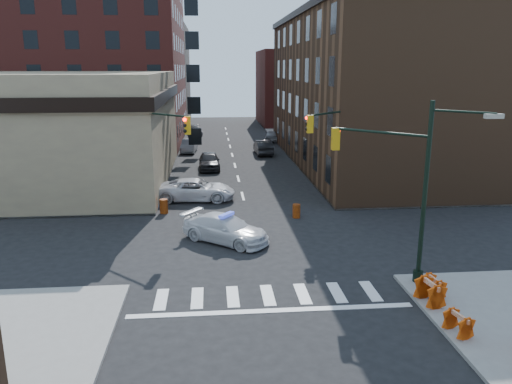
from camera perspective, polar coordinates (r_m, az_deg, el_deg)
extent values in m
plane|color=black|center=(27.98, -0.21, -5.65)|extent=(140.00, 140.00, 0.00)
cube|color=gray|center=(63.22, -24.31, 4.37)|extent=(34.00, 54.50, 0.15)
cube|color=gray|center=(64.84, 17.91, 5.16)|extent=(34.00, 54.50, 0.15)
cube|color=#938460|center=(45.47, -24.21, 6.65)|extent=(22.00, 22.00, 9.00)
cube|color=maroon|center=(68.23, -19.66, 15.51)|extent=(25.00, 25.00, 24.00)
cube|color=#4F331F|center=(51.12, 12.46, 11.07)|extent=(14.00, 34.00, 14.00)
cube|color=brown|center=(89.30, -14.37, 12.81)|extent=(20.00, 18.00, 16.00)
cube|color=maroon|center=(85.85, 5.89, 11.79)|extent=(16.00, 16.00, 12.00)
cylinder|color=black|center=(22.53, 18.73, -0.31)|extent=(0.20, 0.20, 8.00)
cylinder|color=black|center=(23.70, 18.00, -9.12)|extent=(0.44, 0.44, 0.50)
cylinder|color=black|center=(22.95, 13.98, 6.64)|extent=(3.27, 3.27, 0.12)
cube|color=#BF8C0C|center=(24.08, 9.08, 6.02)|extent=(0.35, 0.35, 1.05)
sphere|color=#FF0C05|center=(24.22, 9.38, 6.89)|extent=(0.22, 0.22, 0.22)
sphere|color=black|center=(24.26, 9.35, 6.12)|extent=(0.22, 0.22, 0.22)
sphere|color=black|center=(24.31, 9.32, 5.35)|extent=(0.22, 0.22, 0.22)
cylinder|color=black|center=(21.57, 22.48, 8.48)|extent=(1.91, 1.91, 0.10)
cube|color=#99998C|center=(21.25, 25.55, 7.83)|extent=(0.70, 0.25, 0.18)
cylinder|color=black|center=(33.27, -12.97, 4.58)|extent=(0.20, 0.20, 8.00)
cylinder|color=black|center=(34.08, -12.62, -1.65)|extent=(0.44, 0.44, 0.50)
cylinder|color=black|center=(31.20, -10.68, 8.71)|extent=(3.27, 3.27, 0.12)
cube|color=#BF8C0C|center=(29.56, -7.82, 7.56)|extent=(0.35, 0.35, 1.05)
sphere|color=#FF0C05|center=(29.38, -8.16, 8.19)|extent=(0.22, 0.22, 0.22)
sphere|color=black|center=(29.41, -8.14, 7.55)|extent=(0.22, 0.22, 0.22)
sphere|color=black|center=(29.45, -8.12, 6.92)|extent=(0.22, 0.22, 0.22)
cylinder|color=black|center=(34.18, 10.32, 4.96)|extent=(0.20, 0.20, 8.00)
cylinder|color=black|center=(34.97, 10.05, -1.11)|extent=(0.44, 0.44, 0.50)
cylinder|color=black|center=(31.95, 8.49, 8.93)|extent=(3.27, 3.27, 0.12)
cube|color=#BF8C0C|center=(30.11, 6.19, 7.73)|extent=(0.35, 0.35, 1.05)
sphere|color=#FF0C05|center=(30.20, 5.86, 8.42)|extent=(0.22, 0.22, 0.22)
sphere|color=black|center=(30.23, 5.84, 7.80)|extent=(0.22, 0.22, 0.22)
sphere|color=black|center=(30.27, 5.83, 7.18)|extent=(0.22, 0.22, 0.22)
cylinder|color=black|center=(53.73, 5.39, 5.52)|extent=(0.24, 0.24, 2.60)
sphere|color=#8F5214|center=(53.47, 5.45, 7.69)|extent=(3.00, 3.00, 3.00)
cylinder|color=black|center=(61.54, 4.04, 6.65)|extent=(0.24, 0.24, 2.60)
sphere|color=#8F5214|center=(61.30, 4.08, 8.55)|extent=(3.00, 3.00, 3.00)
imported|color=silver|center=(27.76, -3.51, -4.22)|extent=(5.35, 4.80, 1.49)
imported|color=silver|center=(36.48, -6.86, 0.27)|extent=(5.81, 3.02, 1.56)
imported|color=black|center=(47.39, -5.37, 3.57)|extent=(2.05, 4.82, 1.62)
imported|color=gray|center=(57.27, -7.65, 5.26)|extent=(1.89, 4.52, 1.45)
imported|color=black|center=(71.30, -6.97, 6.97)|extent=(2.26, 4.69, 1.32)
imported|color=black|center=(55.35, 0.83, 5.16)|extent=(1.87, 4.92, 1.60)
imported|color=gray|center=(64.96, 1.76, 6.42)|extent=(2.20, 4.36, 1.42)
imported|color=black|center=(33.67, -13.30, -0.73)|extent=(0.78, 0.76, 1.80)
imported|color=black|center=(34.88, -18.47, -0.57)|extent=(1.02, 0.88, 1.80)
imported|color=black|center=(35.10, -19.52, -0.74)|extent=(1.00, 0.60, 1.59)
cylinder|color=red|center=(32.21, 4.64, -2.18)|extent=(0.58, 0.58, 0.89)
cylinder|color=red|center=(33.62, -10.49, -1.61)|extent=(0.65, 0.65, 0.96)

